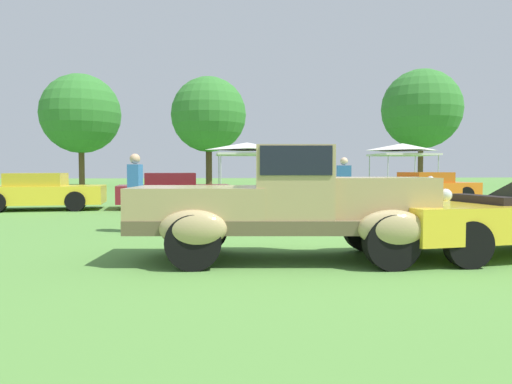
# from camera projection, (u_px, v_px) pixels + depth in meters

# --- Properties ---
(ground_plane) EXTENTS (120.00, 120.00, 0.00)m
(ground_plane) POSITION_uv_depth(u_px,v_px,m) (302.00, 257.00, 7.32)
(ground_plane) COLOR #568C3D
(feature_pickup_truck) EXTENTS (4.67, 2.19, 1.70)m
(feature_pickup_truck) POSITION_uv_depth(u_px,v_px,m) (286.00, 202.00, 7.06)
(feature_pickup_truck) COLOR brown
(feature_pickup_truck) RESTS_ON ground_plane
(neighbor_convertible) EXTENTS (4.32, 2.23, 1.40)m
(neighbor_convertible) POSITION_uv_depth(u_px,v_px,m) (509.00, 218.00, 7.55)
(neighbor_convertible) COLOR yellow
(neighbor_convertible) RESTS_ON ground_plane
(show_car_yellow) EXTENTS (4.04, 2.01, 1.22)m
(show_car_yellow) POSITION_uv_depth(u_px,v_px,m) (41.00, 192.00, 15.61)
(show_car_yellow) COLOR yellow
(show_car_yellow) RESTS_ON ground_plane
(show_car_burgundy) EXTENTS (3.94, 1.99, 1.22)m
(show_car_burgundy) POSITION_uv_depth(u_px,v_px,m) (174.00, 191.00, 16.26)
(show_car_burgundy) COLOR maroon
(show_car_burgundy) RESTS_ON ground_plane
(show_car_orange) EXTENTS (4.19, 2.46, 1.22)m
(show_car_orange) POSITION_uv_depth(u_px,v_px,m) (428.00, 187.00, 19.25)
(show_car_orange) COLOR orange
(show_car_orange) RESTS_ON ground_plane
(spectator_near_truck) EXTENTS (0.42, 0.28, 1.69)m
(spectator_near_truck) POSITION_uv_depth(u_px,v_px,m) (310.00, 185.00, 12.75)
(spectator_near_truck) COLOR #383838
(spectator_near_truck) RESTS_ON ground_plane
(spectator_between_cars) EXTENTS (0.29, 0.43, 1.69)m
(spectator_between_cars) POSITION_uv_depth(u_px,v_px,m) (135.00, 190.00, 10.13)
(spectator_between_cars) COLOR #283351
(spectator_between_cars) RESTS_ON ground_plane
(spectator_far_side) EXTENTS (0.44, 0.31, 1.69)m
(spectator_far_side) POSITION_uv_depth(u_px,v_px,m) (344.00, 184.00, 13.54)
(spectator_far_side) COLOR #383838
(spectator_far_side) RESTS_ON ground_plane
(canopy_tent_left_field) EXTENTS (3.10, 3.10, 2.71)m
(canopy_tent_left_field) POSITION_uv_depth(u_px,v_px,m) (247.00, 148.00, 24.35)
(canopy_tent_left_field) COLOR #B7B7BC
(canopy_tent_left_field) RESTS_ON ground_plane
(canopy_tent_center_field) EXTENTS (2.96, 2.96, 2.71)m
(canopy_tent_center_field) POSITION_uv_depth(u_px,v_px,m) (403.00, 149.00, 25.15)
(canopy_tent_center_field) COLOR #B7B7BC
(canopy_tent_center_field) RESTS_ON ground_plane
(treeline_far_left) EXTENTS (6.15, 6.15, 8.72)m
(treeline_far_left) POSITION_uv_depth(u_px,v_px,m) (81.00, 114.00, 36.85)
(treeline_far_left) COLOR brown
(treeline_far_left) RESTS_ON ground_plane
(treeline_mid_left) EXTENTS (5.29, 5.29, 7.82)m
(treeline_mid_left) POSITION_uv_depth(u_px,v_px,m) (209.00, 115.00, 33.30)
(treeline_mid_left) COLOR #47331E
(treeline_mid_left) RESTS_ON ground_plane
(treeline_center) EXTENTS (6.73, 6.73, 9.79)m
(treeline_center) POSITION_uv_depth(u_px,v_px,m) (421.00, 109.00, 40.20)
(treeline_center) COLOR brown
(treeline_center) RESTS_ON ground_plane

